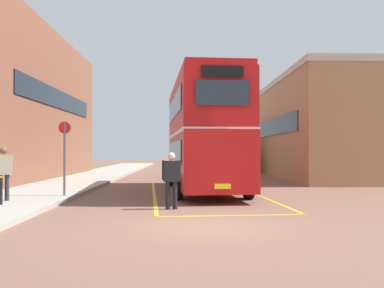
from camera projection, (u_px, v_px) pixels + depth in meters
name	position (u px, v px, depth m)	size (l,w,h in m)	color
ground_plane	(193.00, 181.00, 24.40)	(135.60, 135.60, 0.00)	brown
sidewalk_left	(88.00, 178.00, 26.67)	(4.00, 57.60, 0.14)	#A39E93
brick_building_left	(6.00, 107.00, 26.01)	(6.51, 18.53, 8.84)	brown
depot_building_right	(329.00, 128.00, 28.44)	(7.37, 15.58, 6.46)	#AD7A56
double_decker_bus	(203.00, 133.00, 18.46)	(3.38, 9.98, 4.75)	black
single_deck_bus	(224.00, 152.00, 35.91)	(3.26, 9.65, 3.02)	black
pedestrian_boarding	(171.00, 176.00, 12.86)	(0.57, 0.28, 1.71)	black
pedestrian_waiting_near	(4.00, 170.00, 13.82)	(0.51, 0.50, 1.73)	#2D2D38
bus_stop_sign	(65.00, 151.00, 15.49)	(0.44, 0.08, 2.67)	#4C4C51
bay_marking_yellow	(207.00, 196.00, 16.56)	(5.12, 12.14, 0.01)	gold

